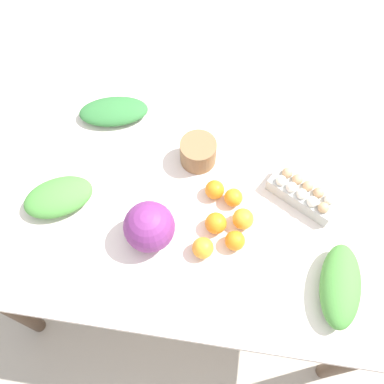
{
  "coord_description": "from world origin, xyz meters",
  "views": [
    {
      "loc": [
        0.11,
        -0.71,
        2.14
      ],
      "look_at": [
        0.0,
        0.0,
        0.75
      ],
      "focal_mm": 40.0,
      "sensor_mm": 36.0,
      "label": 1
    }
  ],
  "objects_px": {
    "greens_bunch_chard": "(340,286)",
    "greens_bunch_kale": "(58,197)",
    "greens_bunch_scallion": "(114,111)",
    "orange_2": "(216,223)",
    "orange_3": "(243,219)",
    "orange_4": "(235,241)",
    "cabbage_purple": "(149,227)",
    "egg_carton": "(303,194)",
    "orange_0": "(233,197)",
    "paper_bag": "(197,152)",
    "orange_1": "(215,190)",
    "orange_5": "(203,248)"
  },
  "relations": [
    {
      "from": "paper_bag",
      "to": "greens_bunch_scallion",
      "type": "xyz_separation_m",
      "value": [
        -0.36,
        0.16,
        -0.02
      ]
    },
    {
      "from": "orange_4",
      "to": "greens_bunch_kale",
      "type": "bearing_deg",
      "value": 173.99
    },
    {
      "from": "cabbage_purple",
      "to": "greens_bunch_chard",
      "type": "relative_size",
      "value": 0.61
    },
    {
      "from": "greens_bunch_kale",
      "to": "orange_4",
      "type": "relative_size",
      "value": 3.55
    },
    {
      "from": "greens_bunch_scallion",
      "to": "orange_5",
      "type": "distance_m",
      "value": 0.68
    },
    {
      "from": "cabbage_purple",
      "to": "orange_4",
      "type": "xyz_separation_m",
      "value": [
        0.29,
        0.01,
        -0.05
      ]
    },
    {
      "from": "cabbage_purple",
      "to": "orange_1",
      "type": "bearing_deg",
      "value": 45.24
    },
    {
      "from": "orange_3",
      "to": "orange_4",
      "type": "distance_m",
      "value": 0.09
    },
    {
      "from": "egg_carton",
      "to": "orange_0",
      "type": "bearing_deg",
      "value": -139.12
    },
    {
      "from": "greens_bunch_chard",
      "to": "greens_bunch_kale",
      "type": "bearing_deg",
      "value": 170.0
    },
    {
      "from": "greens_bunch_chard",
      "to": "orange_2",
      "type": "xyz_separation_m",
      "value": [
        -0.43,
        0.16,
        -0.01
      ]
    },
    {
      "from": "orange_1",
      "to": "greens_bunch_chard",
      "type": "bearing_deg",
      "value": -33.32
    },
    {
      "from": "paper_bag",
      "to": "orange_4",
      "type": "xyz_separation_m",
      "value": [
        0.18,
        -0.33,
        -0.02
      ]
    },
    {
      "from": "egg_carton",
      "to": "orange_1",
      "type": "bearing_deg",
      "value": -145.23
    },
    {
      "from": "greens_bunch_chard",
      "to": "orange_5",
      "type": "height_order",
      "value": "greens_bunch_chard"
    },
    {
      "from": "orange_3",
      "to": "orange_4",
      "type": "relative_size",
      "value": 1.08
    },
    {
      "from": "paper_bag",
      "to": "orange_0",
      "type": "distance_m",
      "value": 0.22
    },
    {
      "from": "orange_3",
      "to": "orange_5",
      "type": "distance_m",
      "value": 0.18
    },
    {
      "from": "greens_bunch_chard",
      "to": "orange_2",
      "type": "relative_size",
      "value": 3.73
    },
    {
      "from": "orange_0",
      "to": "orange_4",
      "type": "height_order",
      "value": "orange_4"
    },
    {
      "from": "cabbage_purple",
      "to": "egg_carton",
      "type": "xyz_separation_m",
      "value": [
        0.52,
        0.23,
        -0.05
      ]
    },
    {
      "from": "greens_bunch_kale",
      "to": "orange_4",
      "type": "distance_m",
      "value": 0.65
    },
    {
      "from": "greens_bunch_kale",
      "to": "orange_0",
      "type": "relative_size",
      "value": 3.7
    },
    {
      "from": "cabbage_purple",
      "to": "egg_carton",
      "type": "relative_size",
      "value": 0.65
    },
    {
      "from": "greens_bunch_kale",
      "to": "greens_bunch_chard",
      "type": "xyz_separation_m",
      "value": [
        1.0,
        -0.18,
        0.01
      ]
    },
    {
      "from": "greens_bunch_scallion",
      "to": "orange_2",
      "type": "distance_m",
      "value": 0.64
    },
    {
      "from": "greens_bunch_chard",
      "to": "orange_2",
      "type": "bearing_deg",
      "value": 159.22
    },
    {
      "from": "orange_5",
      "to": "orange_4",
      "type": "bearing_deg",
      "value": 22.38
    },
    {
      "from": "orange_2",
      "to": "orange_5",
      "type": "distance_m",
      "value": 0.1
    },
    {
      "from": "paper_bag",
      "to": "orange_0",
      "type": "relative_size",
      "value": 2.04
    },
    {
      "from": "greens_bunch_scallion",
      "to": "orange_2",
      "type": "xyz_separation_m",
      "value": [
        0.47,
        -0.43,
        0.01
      ]
    },
    {
      "from": "greens_bunch_scallion",
      "to": "orange_2",
      "type": "relative_size",
      "value": 3.62
    },
    {
      "from": "greens_bunch_scallion",
      "to": "orange_5",
      "type": "relative_size",
      "value": 3.72
    },
    {
      "from": "egg_carton",
      "to": "orange_4",
      "type": "distance_m",
      "value": 0.31
    },
    {
      "from": "greens_bunch_scallion",
      "to": "orange_0",
      "type": "relative_size",
      "value": 4.12
    },
    {
      "from": "orange_5",
      "to": "orange_3",
      "type": "bearing_deg",
      "value": 45.67
    },
    {
      "from": "orange_3",
      "to": "greens_bunch_scallion",
      "type": "bearing_deg",
      "value": 144.83
    },
    {
      "from": "paper_bag",
      "to": "orange_5",
      "type": "distance_m",
      "value": 0.38
    },
    {
      "from": "cabbage_purple",
      "to": "greens_bunch_chard",
      "type": "height_order",
      "value": "cabbage_purple"
    },
    {
      "from": "greens_bunch_kale",
      "to": "orange_3",
      "type": "distance_m",
      "value": 0.67
    },
    {
      "from": "paper_bag",
      "to": "orange_3",
      "type": "height_order",
      "value": "paper_bag"
    },
    {
      "from": "paper_bag",
      "to": "greens_bunch_kale",
      "type": "bearing_deg",
      "value": -151.17
    },
    {
      "from": "orange_4",
      "to": "orange_1",
      "type": "bearing_deg",
      "value": 116.9
    },
    {
      "from": "greens_bunch_scallion",
      "to": "orange_0",
      "type": "height_order",
      "value": "orange_0"
    },
    {
      "from": "greens_bunch_scallion",
      "to": "orange_0",
      "type": "xyz_separation_m",
      "value": [
        0.52,
        -0.32,
        0.0
      ]
    },
    {
      "from": "cabbage_purple",
      "to": "orange_3",
      "type": "distance_m",
      "value": 0.33
    },
    {
      "from": "greens_bunch_scallion",
      "to": "greens_bunch_kale",
      "type": "bearing_deg",
      "value": -104.08
    },
    {
      "from": "greens_bunch_kale",
      "to": "greens_bunch_chard",
      "type": "bearing_deg",
      "value": -10.0
    },
    {
      "from": "orange_1",
      "to": "orange_5",
      "type": "bearing_deg",
      "value": -92.84
    },
    {
      "from": "orange_2",
      "to": "greens_bunch_chard",
      "type": "bearing_deg",
      "value": -20.78
    }
  ]
}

